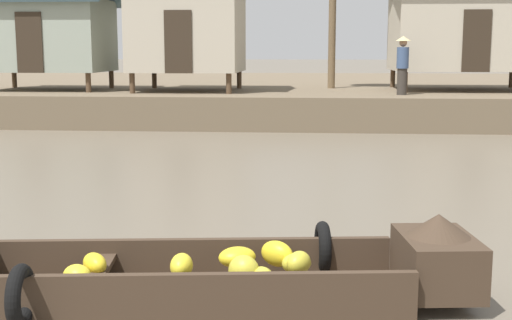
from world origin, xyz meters
name	(u,v)px	position (x,y,z in m)	size (l,w,h in m)	color
ground_plane	(225,200)	(0.00, 10.00, 0.00)	(300.00, 300.00, 0.00)	#665B4C
riverbank_strip	(281,93)	(0.00, 28.58, 0.47)	(160.00, 20.00, 0.94)	brown
banana_boat	(190,274)	(0.24, 5.72, 0.28)	(5.10, 2.08, 0.80)	#3D2D21
stilt_house_mid_left	(47,33)	(-7.16, 21.71, 2.74)	(4.48, 3.32, 3.54)	#4C3826
stilt_house_mid_right	(188,24)	(-2.59, 21.56, 3.01)	(3.97, 3.80, 4.01)	#4C3826
stilt_house_right	(464,26)	(6.03, 22.60, 2.97)	(5.08, 4.08, 3.97)	#4C3826
vendor_person	(403,62)	(3.84, 20.09, 1.87)	(0.44, 0.44, 1.66)	#332D28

